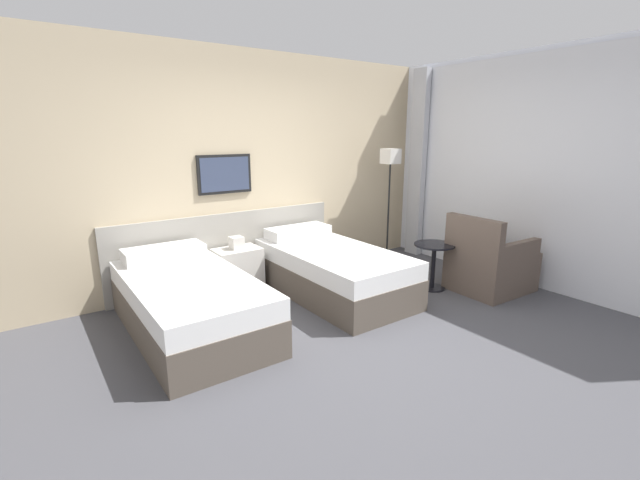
% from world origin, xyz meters
% --- Properties ---
extents(ground_plane, '(16.00, 16.00, 0.00)m').
position_xyz_m(ground_plane, '(0.00, 0.00, 0.00)').
color(ground_plane, '#47474C').
extents(wall_headboard, '(10.00, 0.10, 2.70)m').
position_xyz_m(wall_headboard, '(-0.02, 2.04, 1.30)').
color(wall_headboard, '#C6B28E').
rests_on(wall_headboard, ground_plane).
extents(wall_window, '(0.21, 4.51, 2.70)m').
position_xyz_m(wall_window, '(2.60, -0.14, 1.34)').
color(wall_window, white).
rests_on(wall_window, ground_plane).
extents(bed_near_door, '(0.98, 1.90, 0.65)m').
position_xyz_m(bed_near_door, '(-1.16, 1.03, 0.27)').
color(bed_near_door, brown).
rests_on(bed_near_door, ground_plane).
extents(bed_near_window, '(0.98, 1.90, 0.65)m').
position_xyz_m(bed_near_window, '(0.47, 1.03, 0.27)').
color(bed_near_window, brown).
rests_on(bed_near_window, ground_plane).
extents(nightstand, '(0.52, 0.35, 0.63)m').
position_xyz_m(nightstand, '(-0.34, 1.76, 0.26)').
color(nightstand, beige).
rests_on(nightstand, ground_plane).
extents(floor_lamp, '(0.24, 0.24, 1.57)m').
position_xyz_m(floor_lamp, '(1.84, 1.56, 1.26)').
color(floor_lamp, black).
rests_on(floor_lamp, ground_plane).
extents(side_table, '(0.46, 0.46, 0.54)m').
position_xyz_m(side_table, '(1.52, 0.47, 0.38)').
color(side_table, black).
rests_on(side_table, ground_plane).
extents(armchair, '(0.87, 0.74, 0.90)m').
position_xyz_m(armchair, '(2.01, 0.06, 0.29)').
color(armchair, brown).
rests_on(armchair, ground_plane).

